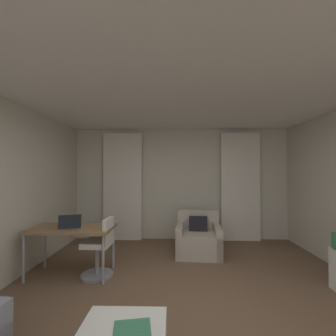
% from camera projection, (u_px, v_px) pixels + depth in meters
% --- Properties ---
extents(ground_plane, '(12.00, 12.00, 0.00)m').
position_uv_depth(ground_plane, '(191.00, 320.00, 2.47)').
color(ground_plane, brown).
extents(wall_window, '(5.12, 0.06, 2.60)m').
position_uv_depth(wall_window, '(181.00, 184.00, 5.53)').
color(wall_window, beige).
rests_on(wall_window, ground).
extents(ceiling, '(5.12, 6.12, 0.06)m').
position_uv_depth(ceiling, '(190.00, 76.00, 2.52)').
color(ceiling, white).
rests_on(ceiling, wall_left).
extents(curtain_left_panel, '(0.90, 0.06, 2.50)m').
position_uv_depth(curtain_left_panel, '(123.00, 186.00, 5.43)').
color(curtain_left_panel, silver).
rests_on(curtain_left_panel, ground).
extents(curtain_right_panel, '(0.90, 0.06, 2.50)m').
position_uv_depth(curtain_right_panel, '(240.00, 186.00, 5.37)').
color(curtain_right_panel, silver).
rests_on(curtain_right_panel, ground).
extents(armchair, '(0.90, 0.90, 0.80)m').
position_uv_depth(armchair, '(198.00, 239.00, 4.49)').
color(armchair, '#B2A899').
rests_on(armchair, ground).
extents(desk, '(1.24, 0.66, 0.73)m').
position_uv_depth(desk, '(72.00, 231.00, 3.57)').
color(desk, olive).
rests_on(desk, ground).
extents(desk_chair, '(0.48, 0.48, 0.88)m').
position_uv_depth(desk_chair, '(100.00, 250.00, 3.51)').
color(desk_chair, gray).
rests_on(desk_chair, ground).
extents(laptop, '(0.38, 0.33, 0.22)m').
position_uv_depth(laptop, '(71.00, 225.00, 3.49)').
color(laptop, '#ADADB2').
rests_on(laptop, desk).
extents(magazine_open, '(0.31, 0.24, 0.01)m').
position_uv_depth(magazine_open, '(132.00, 328.00, 1.76)').
color(magazine_open, '#387F5B').
rests_on(magazine_open, coffee_table).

